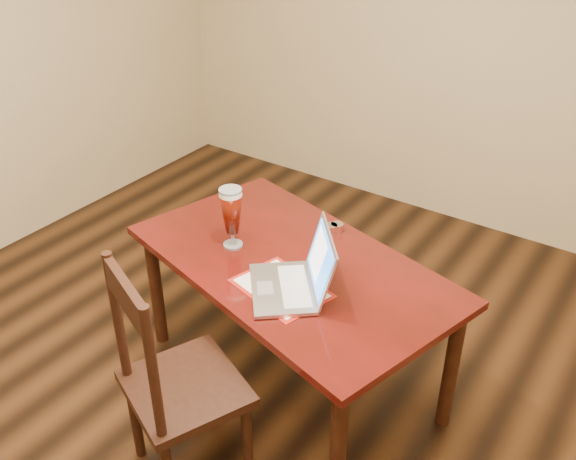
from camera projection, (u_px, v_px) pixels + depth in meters
The scene contains 4 objects.
ground at pixel (227, 454), 2.77m from camera, with size 5.00×5.00×0.00m, color black.
room_shell at pixel (197, 44), 1.86m from camera, with size 4.51×5.01×2.71m.
dining_table at pixel (290, 274), 2.84m from camera, with size 1.63×1.18×0.98m.
dining_chair at pixel (176, 385), 2.45m from camera, with size 0.57×0.56×1.04m.
Camera 1 is at (1.27, -1.39, 2.26)m, focal length 40.00 mm.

